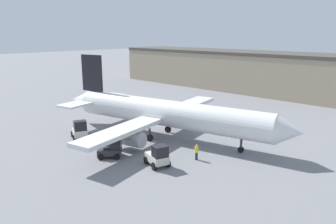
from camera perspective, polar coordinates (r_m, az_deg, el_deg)
ground_plane at (r=44.21m, az=0.00°, el=-4.59°), size 400.00×400.00×0.00m
terminal_building at (r=83.91m, az=12.32°, el=7.14°), size 68.81×13.51×9.44m
airplane at (r=43.73m, az=-0.99°, el=-0.18°), size 34.84×29.21×10.65m
ground_crew_worker at (r=36.83m, az=5.00°, el=-6.88°), size 0.40×0.40×1.81m
baggage_tug at (r=34.98m, az=-1.77°, el=-7.73°), size 3.17×2.67×2.45m
belt_loader_truck at (r=38.08m, az=-9.82°, el=-6.33°), size 3.20×3.20×2.03m
pushback_tug at (r=45.38m, az=-15.10°, el=-3.07°), size 3.26×2.93×2.56m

